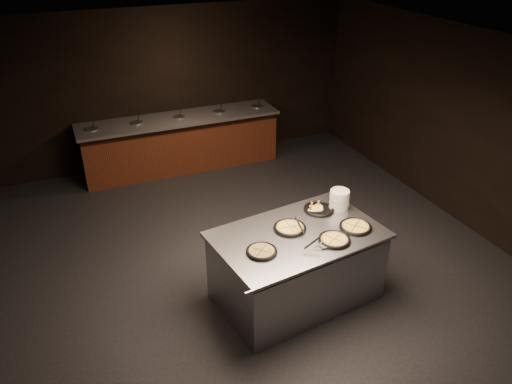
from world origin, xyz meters
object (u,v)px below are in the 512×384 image
serving_counter (296,267)px  pan_veggie_whole (262,251)px  pan_cheese_whole (290,228)px  plate_stack (339,199)px

serving_counter → pan_veggie_whole: pan_veggie_whole is taller
serving_counter → pan_cheese_whole: size_ratio=5.37×
pan_veggie_whole → pan_cheese_whole: 0.59m
plate_stack → pan_veggie_whole: 1.41m
pan_cheese_whole → plate_stack: bearing=14.7°
pan_veggie_whole → pan_cheese_whole: bearing=31.7°
pan_veggie_whole → pan_cheese_whole: size_ratio=0.89×
serving_counter → pan_cheese_whole: (-0.05, 0.13, 0.51)m
serving_counter → pan_cheese_whole: 0.53m
pan_veggie_whole → pan_cheese_whole: same height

